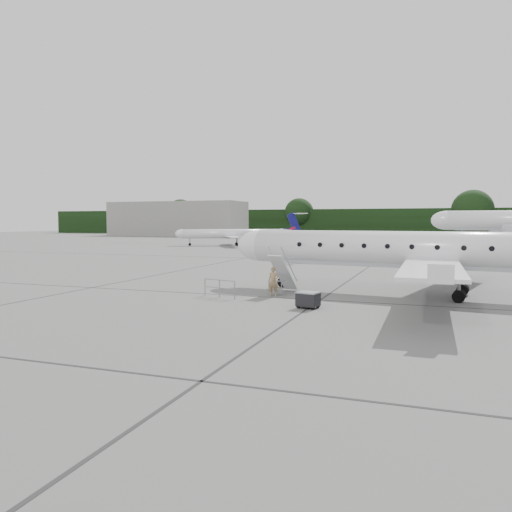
% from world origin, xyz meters
% --- Properties ---
extents(ground, '(320.00, 320.00, 0.00)m').
position_xyz_m(ground, '(0.00, 0.00, 0.00)').
color(ground, slate).
rests_on(ground, ground).
extents(treeline, '(260.00, 4.00, 8.00)m').
position_xyz_m(treeline, '(0.00, 130.00, 4.00)').
color(treeline, black).
rests_on(treeline, ground).
extents(terminal_building, '(40.00, 14.00, 10.00)m').
position_xyz_m(terminal_building, '(-70.00, 110.00, 5.00)').
color(terminal_building, gray).
rests_on(terminal_building, ground).
extents(main_regional_jet, '(31.23, 24.11, 7.44)m').
position_xyz_m(main_regional_jet, '(2.77, 7.85, 3.72)').
color(main_regional_jet, silver).
rests_on(main_regional_jet, ground).
extents(airstair, '(1.14, 2.60, 2.33)m').
position_xyz_m(airstair, '(-6.16, 6.53, 1.17)').
color(airstair, silver).
rests_on(airstair, ground).
extents(passenger, '(0.65, 0.46, 1.70)m').
position_xyz_m(passenger, '(-6.32, 5.13, 0.85)').
color(passenger, '#8B6F4C').
rests_on(passenger, ground).
extents(safety_railing, '(2.13, 0.71, 1.00)m').
position_xyz_m(safety_railing, '(-9.02, 3.58, 0.50)').
color(safety_railing, gray).
rests_on(safety_railing, ground).
extents(baggage_cart, '(1.17, 1.03, 0.88)m').
position_xyz_m(baggage_cart, '(-3.47, 1.88, 0.44)').
color(baggage_cart, black).
rests_on(baggage_cart, ground).
extents(bg_regional_left, '(26.91, 24.02, 5.82)m').
position_xyz_m(bg_regional_left, '(-31.34, 59.28, 2.91)').
color(bg_regional_left, silver).
rests_on(bg_regional_left, ground).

